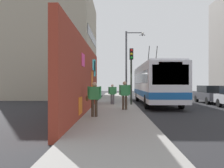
{
  "coord_description": "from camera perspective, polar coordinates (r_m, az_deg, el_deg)",
  "views": [
    {
      "loc": [
        -18.1,
        1.55,
        1.78
      ],
      "look_at": [
        1.77,
        1.84,
        1.73
      ],
      "focal_mm": 39.83,
      "sensor_mm": 36.0,
      "label": 1
    }
  ],
  "objects": [
    {
      "name": "pedestrian_at_curb",
      "position": [
        15.4,
        2.94,
        -2.03
      ],
      "size": [
        0.24,
        0.7,
        1.76
      ],
      "color": "#3F3326",
      "rests_on": "sidewalk_slab"
    },
    {
      "name": "sidewalk_slab",
      "position": [
        18.18,
        0.67,
        -5.23
      ],
      "size": [
        48.0,
        3.2,
        0.15
      ],
      "primitive_type": "cube",
      "color": "gray",
      "rests_on": "ground_plane"
    },
    {
      "name": "ground_plane",
      "position": [
        18.26,
        5.72,
        -5.44
      ],
      "size": [
        80.0,
        80.0,
        0.0
      ],
      "primitive_type": "plane",
      "color": "#232326"
    },
    {
      "name": "parked_car_dark_gray",
      "position": [
        23.88,
        21.83,
        -2.13
      ],
      "size": [
        4.24,
        1.94,
        1.58
      ],
      "color": "#38383D",
      "rests_on": "ground_plane"
    },
    {
      "name": "building_far_left",
      "position": [
        32.76,
        -12.81,
        8.05
      ],
      "size": [
        12.92,
        9.41,
        12.56
      ],
      "color": "#9E937F",
      "rests_on": "ground_plane"
    },
    {
      "name": "pedestrian_near_wall",
      "position": [
        12.17,
        -4.12,
        -2.83
      ],
      "size": [
        0.23,
        0.75,
        1.7
      ],
      "color": "#3F3326",
      "rests_on": "sidewalk_slab"
    },
    {
      "name": "city_bus",
      "position": [
        21.23,
        9.91,
        0.33
      ],
      "size": [
        11.63,
        2.67,
        5.11
      ],
      "color": "silver",
      "rests_on": "ground_plane"
    },
    {
      "name": "street_lamp",
      "position": [
        25.71,
        3.76,
        5.46
      ],
      "size": [
        0.44,
        1.92,
        6.99
      ],
      "color": "#4C4C51",
      "rests_on": "sidewalk_slab"
    },
    {
      "name": "graffiti_wall",
      "position": [
        14.57,
        -6.26,
        1.24
      ],
      "size": [
        14.66,
        0.32,
        4.11
      ],
      "color": "maroon",
      "rests_on": "ground_plane"
    },
    {
      "name": "pedestrian_midblock",
      "position": [
        19.25,
        0.11,
        -2.02
      ],
      "size": [
        0.22,
        0.64,
        1.55
      ],
      "color": "#595960",
      "rests_on": "sidewalk_slab"
    },
    {
      "name": "traffic_light",
      "position": [
        19.04,
        4.45,
        3.95
      ],
      "size": [
        0.49,
        0.28,
        4.31
      ],
      "color": "#2D382D",
      "rests_on": "sidewalk_slab"
    },
    {
      "name": "flying_pigeons",
      "position": [
        21.52,
        8.66,
        16.3
      ],
      "size": [
        9.51,
        1.1,
        3.42
      ],
      "color": "#47474C"
    }
  ]
}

